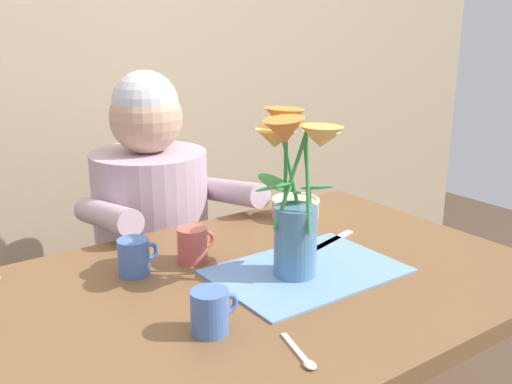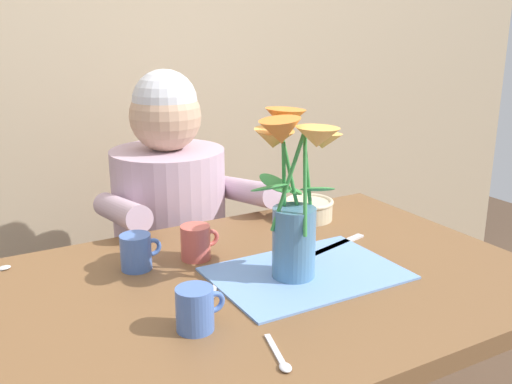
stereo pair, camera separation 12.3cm
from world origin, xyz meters
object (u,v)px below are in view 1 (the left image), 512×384
at_px(dinner_knife, 330,242).
at_px(ceramic_mug, 211,311).
at_px(flower_vase, 295,186).
at_px(seated_person, 154,259).
at_px(ceramic_bowl, 295,207).
at_px(tea_cup, 193,245).
at_px(coffee_cup, 134,257).

height_order(dinner_knife, ceramic_mug, ceramic_mug).
bearing_deg(flower_vase, seated_person, 92.64).
height_order(flower_vase, ceramic_mug, flower_vase).
height_order(ceramic_bowl, tea_cup, tea_cup).
bearing_deg(ceramic_bowl, seated_person, 128.90).
height_order(flower_vase, ceramic_bowl, flower_vase).
height_order(ceramic_bowl, dinner_knife, ceramic_bowl).
xyz_separation_m(flower_vase, ceramic_mug, (-0.27, -0.10, -0.16)).
bearing_deg(seated_person, ceramic_mug, -110.20).
relative_size(dinner_knife, ceramic_mug, 2.04).
bearing_deg(coffee_cup, ceramic_mug, -88.76).
bearing_deg(ceramic_mug, dinner_knife, 22.69).
bearing_deg(seated_person, dinner_knife, -69.69).
bearing_deg(ceramic_bowl, tea_cup, -165.24).
bearing_deg(tea_cup, dinner_knife, -16.66).
height_order(dinner_knife, tea_cup, tea_cup).
bearing_deg(ceramic_bowl, ceramic_mug, -142.54).
bearing_deg(ceramic_mug, flower_vase, 20.02).
bearing_deg(ceramic_mug, seated_person, 72.03).
relative_size(dinner_knife, coffee_cup, 2.04).
height_order(seated_person, dinner_knife, seated_person).
relative_size(seated_person, flower_vase, 3.18).
bearing_deg(tea_cup, ceramic_mug, -114.12).
distance_m(dinner_knife, ceramic_mug, 0.50).
xyz_separation_m(flower_vase, dinner_knife, (0.20, 0.10, -0.20)).
bearing_deg(tea_cup, flower_vase, -55.03).
bearing_deg(tea_cup, coffee_cup, 175.03).
bearing_deg(dinner_knife, seated_person, 97.46).
bearing_deg(ceramic_bowl, coffee_cup, -170.31).
bearing_deg(flower_vase, dinner_knife, 26.18).
height_order(flower_vase, tea_cup, flower_vase).
relative_size(flower_vase, tea_cup, 3.84).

